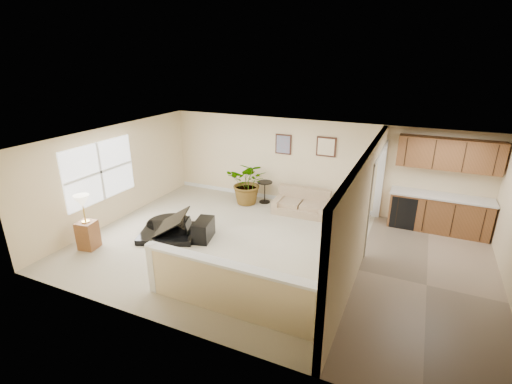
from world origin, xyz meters
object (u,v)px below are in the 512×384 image
at_px(loveseat, 302,201).
at_px(accent_table, 265,189).
at_px(palm_plant, 248,183).
at_px(piano, 169,214).
at_px(piano_bench, 204,230).
at_px(lamp_stand, 86,226).
at_px(small_plant, 360,212).

distance_m(loveseat, accent_table, 1.27).
bearing_deg(accent_table, palm_plant, -146.60).
xyz_separation_m(piano, piano_bench, (0.91, 0.08, -0.28)).
distance_m(accent_table, lamp_stand, 4.95).
bearing_deg(small_plant, loveseat, -176.93).
relative_size(piano, accent_table, 2.86).
height_order(piano_bench, lamp_stand, lamp_stand).
bearing_deg(loveseat, small_plant, 1.30).
distance_m(loveseat, lamp_stand, 5.51).
height_order(piano_bench, small_plant, small_plant).
bearing_deg(loveseat, accent_table, 166.47).
bearing_deg(lamp_stand, palm_plant, 61.60).
height_order(piano, accent_table, piano).
relative_size(piano_bench, loveseat, 0.47).
xyz_separation_m(piano, small_plant, (4.12, 2.69, -0.26)).
bearing_deg(accent_table, loveseat, -11.76).
height_order(accent_table, lamp_stand, lamp_stand).
bearing_deg(accent_table, piano_bench, -98.20).
bearing_deg(palm_plant, small_plant, 1.71).
height_order(small_plant, lamp_stand, lamp_stand).
xyz_separation_m(piano_bench, small_plant, (3.21, 2.61, 0.02)).
xyz_separation_m(loveseat, palm_plant, (-1.65, -0.01, 0.32)).
height_order(accent_table, small_plant, accent_table).
distance_m(loveseat, palm_plant, 1.68).
distance_m(piano_bench, accent_table, 2.81).
relative_size(piano_bench, small_plant, 1.17).
xyz_separation_m(loveseat, small_plant, (1.57, 0.08, -0.06)).
relative_size(palm_plant, lamp_stand, 1.02).
xyz_separation_m(piano, accent_table, (1.31, 2.86, -0.10)).
distance_m(loveseat, small_plant, 1.58).
xyz_separation_m(piano, palm_plant, (0.90, 2.59, 0.12)).
bearing_deg(loveseat, palm_plant, 178.63).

